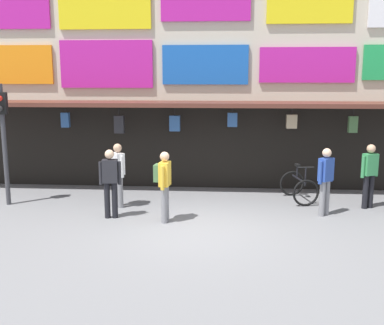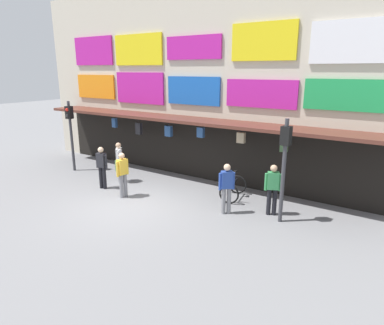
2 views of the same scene
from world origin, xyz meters
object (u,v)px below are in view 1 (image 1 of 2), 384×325
(bicycle_parked, at_px, (299,187))
(pedestrian_in_purple, at_px, (164,181))
(pedestrian_in_black, at_px, (118,172))
(pedestrian_in_blue, at_px, (369,173))
(pedestrian_in_green, at_px, (326,178))
(traffic_light_near, at_px, (3,125))
(pedestrian_in_red, at_px, (110,180))

(bicycle_parked, relative_size, pedestrian_in_purple, 0.76)
(pedestrian_in_black, bearing_deg, pedestrian_in_blue, 3.06)
(pedestrian_in_blue, distance_m, pedestrian_in_purple, 5.35)
(bicycle_parked, bearing_deg, pedestrian_in_green, -72.34)
(traffic_light_near, xyz_separation_m, pedestrian_in_purple, (4.36, -1.18, -1.16))
(pedestrian_in_blue, bearing_deg, bicycle_parked, 160.52)
(pedestrian_in_blue, bearing_deg, pedestrian_in_red, -168.61)
(pedestrian_in_black, xyz_separation_m, pedestrian_in_green, (5.22, -0.38, 0.00))
(bicycle_parked, bearing_deg, pedestrian_in_red, -158.33)
(traffic_light_near, xyz_separation_m, bicycle_parked, (7.81, 0.94, -1.75))
(bicycle_parked, distance_m, pedestrian_in_black, 4.92)
(pedestrian_in_purple, bearing_deg, pedestrian_in_green, 11.52)
(traffic_light_near, height_order, pedestrian_in_purple, traffic_light_near)
(bicycle_parked, xyz_separation_m, pedestrian_in_purple, (-3.45, -2.11, 0.59))
(pedestrian_in_blue, xyz_separation_m, pedestrian_in_green, (-1.26, -0.73, 0.00))
(traffic_light_near, height_order, bicycle_parked, traffic_light_near)
(pedestrian_in_blue, relative_size, pedestrian_in_red, 1.00)
(pedestrian_in_blue, height_order, pedestrian_in_purple, same)
(traffic_light_near, relative_size, bicycle_parked, 2.50)
(pedestrian_in_black, bearing_deg, pedestrian_in_green, -4.19)
(pedestrian_in_purple, xyz_separation_m, pedestrian_in_red, (-1.32, 0.22, -0.04))
(traffic_light_near, xyz_separation_m, pedestrian_in_red, (3.04, -0.96, -1.19))
(pedestrian_in_black, distance_m, pedestrian_in_green, 5.24)
(pedestrian_in_black, relative_size, pedestrian_in_green, 1.00)
(traffic_light_near, relative_size, pedestrian_in_purple, 1.90)
(pedestrian_in_purple, distance_m, pedestrian_in_black, 1.79)
(bicycle_parked, xyz_separation_m, pedestrian_in_black, (-4.80, -0.94, 0.55))
(pedestrian_in_purple, relative_size, pedestrian_in_red, 1.00)
(bicycle_parked, distance_m, pedestrian_in_blue, 1.87)
(pedestrian_in_black, bearing_deg, pedestrian_in_purple, -40.94)
(bicycle_parked, relative_size, pedestrian_in_blue, 0.76)
(pedestrian_in_black, relative_size, pedestrian_in_red, 1.00)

